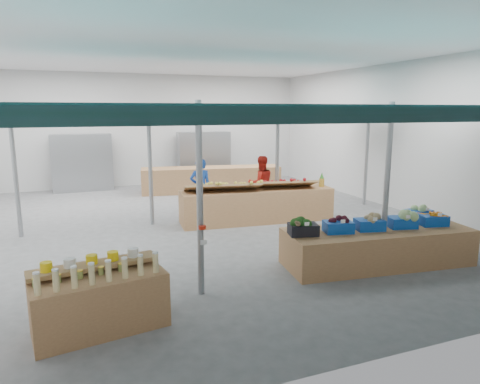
{
  "coord_description": "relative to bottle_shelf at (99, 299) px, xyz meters",
  "views": [
    {
      "loc": [
        -2.72,
        -10.13,
        2.85
      ],
      "look_at": [
        0.58,
        -1.6,
        1.1
      ],
      "focal_mm": 32.0,
      "sensor_mm": 36.0,
      "label": 1
    }
  ],
  "objects": [
    {
      "name": "floor",
      "position": [
        2.55,
        4.57,
        -0.41
      ],
      "size": [
        13.0,
        13.0,
        0.0
      ],
      "primitive_type": "plane",
      "color": "#5F5F61",
      "rests_on": "ground"
    },
    {
      "name": "crate_beets",
      "position": [
        4.18,
        0.76,
        0.4
      ],
      "size": [
        0.57,
        0.46,
        0.29
      ],
      "rotation": [
        0.0,
        0.0,
        -0.24
      ],
      "color": "#0F46A7",
      "rests_on": "veg_counter"
    },
    {
      "name": "apple_heap_red",
      "position": [
        4.94,
        4.23,
        0.6
      ],
      "size": [
        1.6,
        0.95,
        0.27
      ],
      "rotation": [
        0.0,
        0.0,
        -0.18
      ],
      "color": "#997247",
      "rests_on": "fruit_counter"
    },
    {
      "name": "pole_grid",
      "position": [
        3.3,
        2.82,
        1.4
      ],
      "size": [
        10.0,
        4.6,
        3.0
      ],
      "color": "gray",
      "rests_on": "floor"
    },
    {
      "name": "sparrow",
      "position": [
        3.34,
        0.73,
        0.52
      ],
      "size": [
        0.12,
        0.09,
        0.11
      ],
      "rotation": [
        0.0,
        0.0,
        -0.24
      ],
      "color": "brown",
      "rests_on": "crate_broccoli"
    },
    {
      "name": "crate_celeriac",
      "position": [
        4.81,
        0.68,
        0.41
      ],
      "size": [
        0.57,
        0.46,
        0.31
      ],
      "rotation": [
        0.0,
        0.0,
        -0.24
      ],
      "color": "#0F46A7",
      "rests_on": "veg_counter"
    },
    {
      "name": "pineapple",
      "position": [
        5.92,
        4.14,
        0.62
      ],
      "size": [
        0.14,
        0.14,
        0.39
      ],
      "rotation": [
        0.0,
        0.0,
        -0.18
      ],
      "color": "#8C6019",
      "rests_on": "fruit_counter"
    },
    {
      "name": "crate_carrots",
      "position": [
        6.15,
        0.52,
        0.38
      ],
      "size": [
        0.57,
        0.46,
        0.29
      ],
      "rotation": [
        0.0,
        0.0,
        -0.24
      ],
      "color": "#0F46A7",
      "rests_on": "veg_counter"
    },
    {
      "name": "hall",
      "position": [
        2.55,
        6.01,
        2.23
      ],
      "size": [
        13.0,
        13.0,
        13.0
      ],
      "color": "silver",
      "rests_on": "ground"
    },
    {
      "name": "far_counter",
      "position": [
        4.29,
        8.79,
        0.03
      ],
      "size": [
        4.96,
        1.78,
        0.88
      ],
      "primitive_type": "cube",
      "rotation": [
        0.0,
        0.0,
        -0.17
      ],
      "color": "#8F613E",
      "rests_on": "floor"
    },
    {
      "name": "awnings",
      "position": [
        3.3,
        2.82,
        2.37
      ],
      "size": [
        9.5,
        7.08,
        0.3
      ],
      "color": "#0A2E2B",
      "rests_on": "pole_grid"
    },
    {
      "name": "crate_extra",
      "position": [
        6.21,
        0.96,
        0.42
      ],
      "size": [
        0.53,
        0.43,
        0.32
      ],
      "rotation": [
        0.0,
        0.0,
        0.09
      ],
      "color": "#0F46A7",
      "rests_on": "veg_counter"
    },
    {
      "name": "vendor_right",
      "position": [
        4.75,
        5.49,
        0.38
      ],
      "size": [
        0.82,
        0.66,
        1.58
      ],
      "primitive_type": "imported",
      "rotation": [
        0.0,
        0.0,
        3.05
      ],
      "color": "#B01E15",
      "rests_on": "floor"
    },
    {
      "name": "vendor_left",
      "position": [
        2.95,
        5.49,
        0.38
      ],
      "size": [
        0.61,
        0.43,
        1.58
      ],
      "primitive_type": "imported",
      "rotation": [
        0.0,
        0.0,
        3.05
      ],
      "color": "#1A45A9",
      "rests_on": "floor"
    },
    {
      "name": "bottle_shelf",
      "position": [
        0.0,
        0.0,
        0.0
      ],
      "size": [
        1.76,
        1.26,
        1.02
      ],
      "rotation": [
        0.0,
        0.0,
        0.16
      ],
      "color": "#8F613E",
      "rests_on": "floor"
    },
    {
      "name": "crate_broccoli",
      "position": [
        3.5,
        0.84,
        0.43
      ],
      "size": [
        0.57,
        0.46,
        0.35
      ],
      "rotation": [
        0.0,
        0.0,
        -0.24
      ],
      "color": "black",
      "rests_on": "veg_counter"
    },
    {
      "name": "fruit_counter",
      "position": [
        4.15,
        4.39,
        0.01
      ],
      "size": [
        4.01,
        1.29,
        0.85
      ],
      "primitive_type": "cube",
      "rotation": [
        0.0,
        0.0,
        -0.09
      ],
      "color": "#8F613E",
      "rests_on": "floor"
    },
    {
      "name": "back_shelving_right",
      "position": [
        4.55,
        10.57,
        0.59
      ],
      "size": [
        2.0,
        0.5,
        2.0
      ],
      "primitive_type": "cube",
      "color": "#B23F33",
      "rests_on": "floor"
    },
    {
      "name": "pole_ribbon",
      "position": [
        1.56,
        0.49,
        0.67
      ],
      "size": [
        0.12,
        0.12,
        0.28
      ],
      "color": "red",
      "rests_on": "pole_grid"
    },
    {
      "name": "crate_cabbage",
      "position": [
        5.48,
        0.6,
        0.43
      ],
      "size": [
        0.57,
        0.46,
        0.35
      ],
      "rotation": [
        0.0,
        0.0,
        -0.24
      ],
      "color": "#0F46A7",
      "rests_on": "veg_counter"
    },
    {
      "name": "veg_counter",
      "position": [
        5.0,
        0.66,
        -0.07
      ],
      "size": [
        3.61,
        1.57,
        0.68
      ],
      "primitive_type": "cube",
      "rotation": [
        0.0,
        0.0,
        -0.12
      ],
      "color": "#8F613E",
      "rests_on": "floor"
    },
    {
      "name": "back_shelving_left",
      "position": [
        0.05,
        10.57,
        0.59
      ],
      "size": [
        2.0,
        0.5,
        2.0
      ],
      "primitive_type": "cube",
      "color": "#B23F33",
      "rests_on": "floor"
    },
    {
      "name": "apple_heap_yellow",
      "position": [
        3.21,
        4.38,
        0.6
      ],
      "size": [
        1.99,
        1.03,
        0.27
      ],
      "rotation": [
        0.0,
        0.0,
        -0.18
      ],
      "color": "#997247",
      "rests_on": "fruit_counter"
    }
  ]
}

